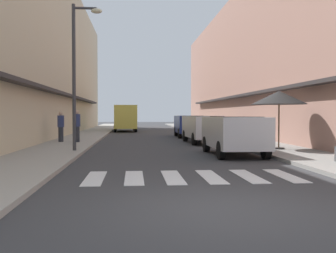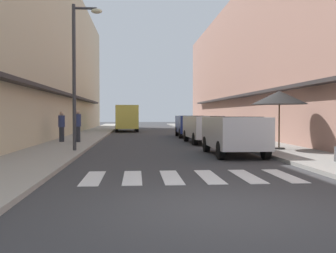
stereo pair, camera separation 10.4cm
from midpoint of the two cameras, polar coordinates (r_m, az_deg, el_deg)
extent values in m
plane|color=#38383A|center=(26.17, -1.57, -1.63)|extent=(108.54, 108.54, 0.00)
cube|color=#9E998E|center=(26.34, -11.83, -1.52)|extent=(2.59, 69.07, 0.12)
cube|color=gray|center=(26.82, 8.50, -1.44)|extent=(2.59, 69.07, 0.12)
cube|color=beige|center=(28.77, -19.16, 10.10)|extent=(5.00, 46.40, 11.53)
cube|color=#332D2D|center=(27.92, -13.62, 4.28)|extent=(0.50, 32.48, 0.16)
cube|color=#A87A6B|center=(29.50, 15.17, 8.87)|extent=(5.00, 46.40, 10.46)
cube|color=#332D2D|center=(28.48, 9.90, 4.25)|extent=(0.50, 32.48, 0.16)
cube|color=silver|center=(9.80, -10.46, -7.35)|extent=(0.45, 2.20, 0.01)
cube|color=silver|center=(9.75, -4.85, -7.37)|extent=(0.45, 2.20, 0.01)
cube|color=silver|center=(9.79, 0.76, -7.33)|extent=(0.45, 2.20, 0.01)
cube|color=silver|center=(9.92, 6.28, -7.21)|extent=(0.45, 2.20, 0.01)
cube|color=silver|center=(10.14, 11.59, -7.04)|extent=(0.45, 2.20, 0.01)
cube|color=silver|center=(10.44, 16.64, -6.82)|extent=(0.45, 2.20, 0.01)
cube|color=silver|center=(15.14, 9.67, -0.79)|extent=(1.77, 4.09, 1.13)
cube|color=black|center=(14.93, 9.87, 0.35)|extent=(1.48, 2.29, 0.56)
cylinder|color=black|center=(16.31, 5.76, -2.58)|extent=(0.22, 0.64, 0.64)
cylinder|color=black|center=(16.68, 11.15, -2.50)|extent=(0.22, 0.64, 0.64)
cylinder|color=black|center=(13.68, 7.85, -3.42)|extent=(0.22, 0.64, 0.64)
cylinder|color=black|center=(14.12, 14.17, -3.30)|extent=(0.22, 0.64, 0.64)
cube|color=silver|center=(21.30, 5.49, -0.04)|extent=(1.88, 4.47, 1.13)
cube|color=black|center=(21.07, 5.60, 0.77)|extent=(1.54, 2.52, 0.56)
cylinder|color=black|center=(22.61, 2.76, -1.36)|extent=(0.24, 0.65, 0.64)
cylinder|color=black|center=(22.91, 6.69, -1.33)|extent=(0.24, 0.65, 0.64)
cylinder|color=black|center=(19.74, 4.09, -1.82)|extent=(0.24, 0.65, 0.64)
cylinder|color=black|center=(20.09, 8.56, -1.77)|extent=(0.24, 0.65, 0.64)
cube|color=navy|center=(26.89, 3.38, 0.34)|extent=(1.83, 4.36, 1.13)
cube|color=black|center=(26.67, 3.44, 0.99)|extent=(1.52, 2.45, 0.56)
cylinder|color=black|center=(28.25, 1.43, -0.73)|extent=(0.23, 0.64, 0.64)
cylinder|color=black|center=(28.43, 4.62, -0.72)|extent=(0.23, 0.64, 0.64)
cylinder|color=black|center=(25.41, 1.98, -1.01)|extent=(0.23, 0.64, 0.64)
cylinder|color=black|center=(25.61, 5.52, -1.00)|extent=(0.23, 0.64, 0.64)
cube|color=#D8CC4C|center=(36.01, -5.91, 1.41)|extent=(2.14, 5.47, 2.03)
cube|color=black|center=(35.74, -5.92, 2.62)|extent=(1.75, 3.08, 0.56)
cylinder|color=black|center=(37.81, -7.30, -0.11)|extent=(0.24, 0.65, 0.64)
cylinder|color=black|center=(37.83, -4.58, -0.10)|extent=(0.24, 0.65, 0.64)
cylinder|color=black|center=(34.25, -7.36, -0.31)|extent=(0.24, 0.65, 0.64)
cylinder|color=black|center=(34.27, -4.37, -0.30)|extent=(0.24, 0.65, 0.64)
cylinder|color=#38383D|center=(16.16, -13.24, 6.89)|extent=(0.14, 0.14, 5.78)
cylinder|color=#38383D|center=(16.58, -11.71, 16.39)|extent=(0.90, 0.10, 0.10)
ellipsoid|color=beige|center=(16.50, -10.09, 16.11)|extent=(0.44, 0.28, 0.20)
cylinder|color=#262626|center=(16.94, 15.91, -3.05)|extent=(0.48, 0.48, 0.06)
cylinder|color=#4C3823|center=(16.89, 15.94, 0.44)|extent=(0.06, 0.06, 2.12)
cone|color=black|center=(16.90, 15.97, 4.04)|extent=(2.29, 2.29, 0.55)
cylinder|color=#282B33|center=(20.93, -12.77, -1.09)|extent=(0.26, 0.26, 0.81)
cylinder|color=navy|center=(20.90, -12.79, 0.89)|extent=(0.34, 0.34, 0.64)
sphere|color=tan|center=(20.90, -12.79, 2.06)|extent=(0.22, 0.22, 0.22)
cylinder|color=#282B33|center=(21.34, -14.99, -1.11)|extent=(0.26, 0.26, 0.77)
cylinder|color=navy|center=(21.31, -15.00, 0.74)|extent=(0.34, 0.34, 0.61)
sphere|color=tan|center=(21.31, -15.01, 1.83)|extent=(0.21, 0.21, 0.21)
camera|label=1|loc=(0.05, -89.81, 0.01)|focal=42.16mm
camera|label=2|loc=(0.05, 90.19, -0.01)|focal=42.16mm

